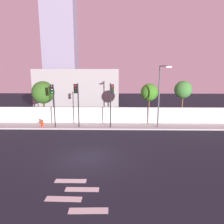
# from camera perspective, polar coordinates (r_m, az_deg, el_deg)

# --- Properties ---
(ground_plane) EXTENTS (80.00, 80.00, 0.00)m
(ground_plane) POSITION_cam_1_polar(r_m,az_deg,el_deg) (15.67, -6.69, -12.12)
(ground_plane) COLOR #1D202C
(sidewalk) EXTENTS (36.00, 2.40, 0.15)m
(sidewalk) POSITION_cam_1_polar(r_m,az_deg,el_deg) (23.34, -4.02, -3.83)
(sidewalk) COLOR #AAAAAA
(sidewalk) RESTS_ON ground
(perimeter_wall) EXTENTS (36.00, 0.18, 1.80)m
(perimeter_wall) POSITION_cam_1_polar(r_m,az_deg,el_deg) (24.35, -3.79, -0.81)
(perimeter_wall) COLOR silver
(perimeter_wall) RESTS_ON sidewalk
(crosswalk_marking) EXTENTS (3.16, 3.02, 0.01)m
(crosswalk_marking) POSITION_cam_1_polar(r_m,az_deg,el_deg) (11.72, -9.75, -21.01)
(crosswalk_marking) COLOR silver
(crosswalk_marking) RESTS_ON ground
(traffic_light_left) EXTENTS (0.45, 1.82, 4.69)m
(traffic_light_left) POSITION_cam_1_polar(r_m,az_deg,el_deg) (21.09, -0.20, 4.28)
(traffic_light_left) COLOR black
(traffic_light_left) RESTS_ON sidewalk
(traffic_light_center) EXTENTS (0.45, 1.37, 4.58)m
(traffic_light_center) POSITION_cam_1_polar(r_m,az_deg,el_deg) (22.26, -15.66, 3.99)
(traffic_light_center) COLOR black
(traffic_light_center) RESTS_ON sidewalk
(traffic_light_right) EXTENTS (0.35, 1.35, 4.66)m
(traffic_light_right) POSITION_cam_1_polar(r_m,az_deg,el_deg) (21.70, -9.47, 4.23)
(traffic_light_right) COLOR black
(traffic_light_right) RESTS_ON sidewalk
(street_lamp_curbside) EXTENTS (0.83, 1.92, 6.45)m
(street_lamp_curbside) POSITION_cam_1_polar(r_m,az_deg,el_deg) (22.29, 12.91, 5.40)
(street_lamp_curbside) COLOR #4C4C51
(street_lamp_curbside) RESTS_ON sidewalk
(fire_hydrant) EXTENTS (0.44, 0.26, 0.76)m
(fire_hydrant) POSITION_cam_1_polar(r_m,az_deg,el_deg) (24.02, -18.36, -2.78)
(fire_hydrant) COLOR red
(fire_hydrant) RESTS_ON sidewalk
(roadside_tree_leftmost) EXTENTS (2.63, 2.63, 4.87)m
(roadside_tree_leftmost) POSITION_cam_1_polar(r_m,az_deg,el_deg) (26.09, -18.12, 5.03)
(roadside_tree_leftmost) COLOR brown
(roadside_tree_leftmost) RESTS_ON ground
(roadside_tree_midleft) EXTENTS (2.02, 2.02, 4.61)m
(roadside_tree_midleft) POSITION_cam_1_polar(r_m,az_deg,el_deg) (24.96, 10.07, 5.23)
(roadside_tree_midleft) COLOR brown
(roadside_tree_midleft) RESTS_ON ground
(roadside_tree_midright) EXTENTS (2.01, 2.01, 4.93)m
(roadside_tree_midright) POSITION_cam_1_polar(r_m,az_deg,el_deg) (25.81, 18.66, 5.69)
(roadside_tree_midright) COLOR brown
(roadside_tree_midright) RESTS_ON ground
(low_building_distant) EXTENTS (14.39, 6.00, 6.23)m
(low_building_distant) POSITION_cam_1_polar(r_m,az_deg,el_deg) (38.42, -9.11, 6.77)
(low_building_distant) COLOR #9A9A9A
(low_building_distant) RESTS_ON ground
(tower_on_skyline) EXTENTS (7.23, 5.00, 22.82)m
(tower_on_skyline) POSITION_cam_1_polar(r_m,az_deg,el_deg) (51.54, -13.79, 17.04)
(tower_on_skyline) COLOR gray
(tower_on_skyline) RESTS_ON ground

